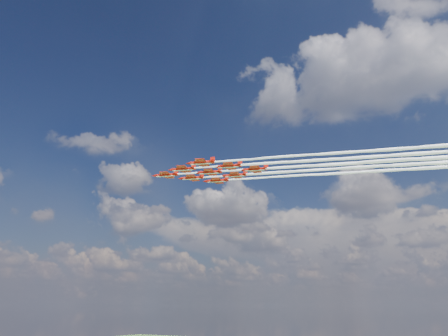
# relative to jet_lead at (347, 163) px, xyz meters

# --- Properties ---
(jet_lead) EXTENTS (141.01, 51.15, 2.78)m
(jet_lead) POSITION_rel_jet_lead_xyz_m (0.00, 0.00, 0.00)
(jet_lead) COLOR red
(jet_row2_port) EXTENTS (141.01, 51.15, 2.78)m
(jet_row2_port) POSITION_rel_jet_lead_xyz_m (10.53, -2.98, 0.00)
(jet_row2_port) COLOR red
(jet_row2_starb) EXTENTS (141.01, 51.15, 2.78)m
(jet_row2_starb) POSITION_rel_jet_lead_xyz_m (6.58, 8.75, 0.00)
(jet_row2_starb) COLOR red
(jet_row3_port) EXTENTS (141.01, 51.15, 2.78)m
(jet_row3_port) POSITION_rel_jet_lead_xyz_m (21.07, -5.96, 0.00)
(jet_row3_port) COLOR red
(jet_row3_centre) EXTENTS (141.01, 51.15, 2.78)m
(jet_row3_centre) POSITION_rel_jet_lead_xyz_m (17.11, 5.77, 0.00)
(jet_row3_centre) COLOR red
(jet_row3_starb) EXTENTS (141.01, 51.15, 2.78)m
(jet_row3_starb) POSITION_rel_jet_lead_xyz_m (13.16, 17.50, 0.00)
(jet_row3_starb) COLOR red
(jet_row4_port) EXTENTS (141.01, 51.15, 2.78)m
(jet_row4_port) POSITION_rel_jet_lead_xyz_m (27.65, 2.79, 0.00)
(jet_row4_port) COLOR red
(jet_row4_starb) EXTENTS (141.01, 51.15, 2.78)m
(jet_row4_starb) POSITION_rel_jet_lead_xyz_m (23.69, 14.52, 0.00)
(jet_row4_starb) COLOR red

